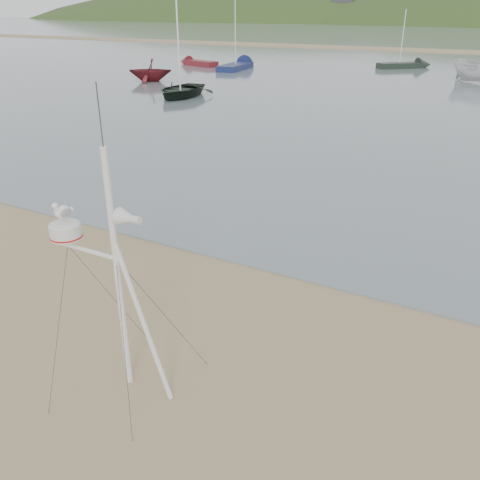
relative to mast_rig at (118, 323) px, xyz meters
The scene contains 7 objects.
ground 1.71m from the mast_rig, 169.51° to the left, with size 560.00×560.00×0.00m, color #907653.
mast_rig is the anchor object (origin of this frame).
boat_dark 27.09m from the mast_rig, 123.46° to the left, with size 3.20×0.93×4.48m, color black.
boat_red 35.03m from the mast_rig, 127.63° to the left, with size 2.77×1.69×3.20m, color maroon.
sailboat_blue_near 44.70m from the mast_rig, 116.65° to the left, with size 2.74×7.18×6.96m.
dinghy_red_far 47.05m from the mast_rig, 122.71° to the left, with size 5.21×2.60×1.23m.
sailboat_dark_mid 47.92m from the mast_rig, 97.12° to the left, with size 4.88×4.77×5.51m.
Camera 1 is at (5.86, -4.77, 5.20)m, focal length 38.00 mm.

